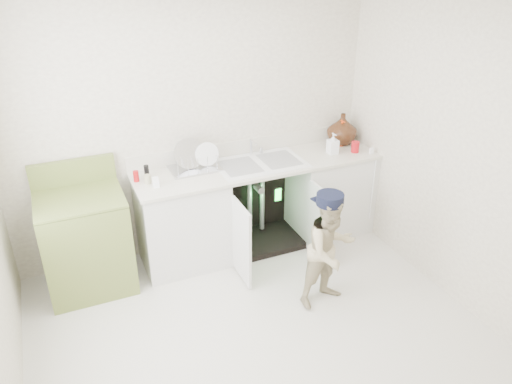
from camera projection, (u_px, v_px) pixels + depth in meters
ground at (258, 331)px, 4.03m from camera, size 3.50×3.50×0.00m
room_shell at (258, 194)px, 3.46m from camera, size 6.00×5.50×1.26m
counter_run at (262, 201)px, 5.01m from camera, size 2.44×1.02×1.22m
avocado_stove at (86, 241)px, 4.38m from camera, size 0.72×0.65×1.12m
repair_worker at (330, 249)px, 4.15m from camera, size 0.56×0.97×1.04m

